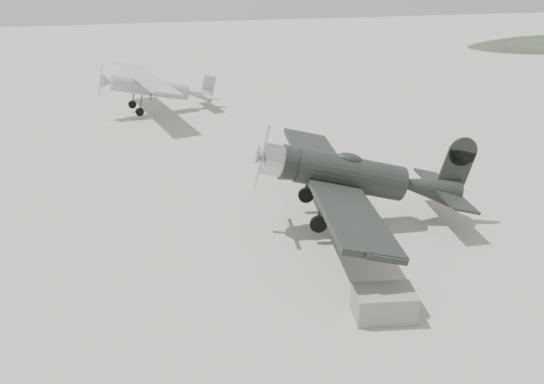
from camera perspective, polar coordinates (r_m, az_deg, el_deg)
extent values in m
plane|color=#AAA597|center=(19.93, -3.23, -6.09)|extent=(160.00, 160.00, 0.00)
cylinder|color=black|center=(21.02, 8.35, 1.77)|extent=(4.53, 1.99, 1.39)
cone|color=black|center=(22.06, 16.64, 2.21)|extent=(2.74, 1.64, 1.29)
cylinder|color=#AFB2B4|center=(20.46, 0.10, 1.41)|extent=(1.06, 1.35, 1.23)
cone|color=#AFB2B4|center=(20.41, -1.57, 1.34)|extent=(0.42, 0.60, 0.56)
cube|color=#AFB2B4|center=(20.41, -1.37, 1.35)|extent=(0.08, 0.19, 2.59)
ellipsoid|color=black|center=(20.75, 7.91, 3.33)|extent=(1.18, 0.82, 0.46)
cube|color=black|center=(20.98, 6.45, 0.81)|extent=(3.73, 12.12, 0.22)
cube|color=black|center=(22.36, 18.53, 2.39)|extent=(1.67, 4.29, 0.10)
cube|color=black|center=(22.15, 19.16, 4.44)|extent=(1.20, 0.26, 1.79)
cylinder|color=black|center=(20.30, 6.01, -4.26)|extent=(0.69, 0.25, 0.68)
cylinder|color=black|center=(22.65, 4.57, -1.10)|extent=(0.69, 0.25, 0.68)
cylinder|color=#333333|center=(20.00, 6.09, -2.57)|extent=(0.12, 0.12, 1.39)
cylinder|color=#333333|center=(22.38, 4.62, 0.45)|extent=(0.12, 0.12, 1.39)
cylinder|color=black|center=(22.63, 18.95, 1.28)|extent=(0.23, 0.11, 0.22)
cylinder|color=#9FA0A4|center=(38.17, -12.94, 10.90)|extent=(5.41, 2.14, 1.12)
cone|color=#9FA0A4|center=(39.11, -7.79, 11.58)|extent=(2.00, 1.36, 1.02)
cone|color=#9FA0A4|center=(37.62, -17.35, 10.25)|extent=(0.81, 1.16, 1.06)
cube|color=#9FA0A4|center=(37.56, -17.97, 10.16)|extent=(0.08, 0.15, 2.24)
cube|color=#9FA0A4|center=(37.95, -13.63, 11.74)|extent=(4.10, 11.35, 0.18)
cube|color=#9FA0A4|center=(39.26, -7.08, 11.74)|extent=(1.58, 3.57, 0.08)
cube|color=#9FA0A4|center=(39.17, -6.99, 12.70)|extent=(0.91, 0.26, 1.32)
cylinder|color=black|center=(37.29, -13.52, 8.10)|extent=(0.59, 0.25, 0.57)
cylinder|color=black|center=(39.41, -14.30, 8.85)|extent=(0.59, 0.25, 0.57)
cylinder|color=#333333|center=(37.15, -13.60, 8.96)|extent=(0.11, 0.11, 1.22)
cylinder|color=#333333|center=(39.28, -14.38, 9.66)|extent=(0.11, 0.11, 1.22)
cylinder|color=black|center=(39.40, -6.77, 11.26)|extent=(0.19, 0.11, 0.18)
cube|color=slate|center=(16.56, 11.95, -11.66)|extent=(1.96, 1.42, 0.90)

